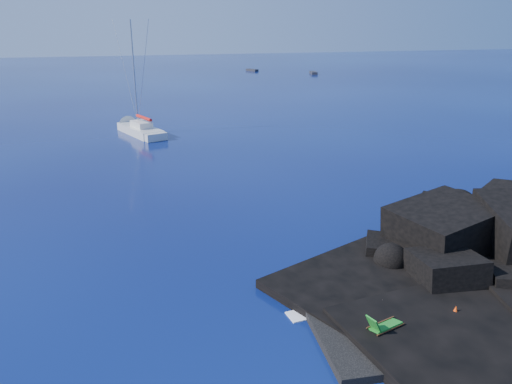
{
  "coord_description": "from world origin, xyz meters",
  "views": [
    {
      "loc": [
        -7.2,
        -15.11,
        12.34
      ],
      "look_at": [
        1.7,
        14.13,
        2.0
      ],
      "focal_mm": 35.0,
      "sensor_mm": 36.0,
      "label": 1
    }
  ],
  "objects_px": {
    "marker_cone": "(455,311)",
    "distant_boat_a": "(252,71)",
    "deck_chair": "(386,321)",
    "distant_boat_b": "(313,74)",
    "sailboat": "(140,134)",
    "sunbather": "(377,306)"
  },
  "relations": [
    {
      "from": "sailboat",
      "to": "sunbather",
      "type": "distance_m",
      "value": 42.96
    },
    {
      "from": "distant_boat_a",
      "to": "marker_cone",
      "type": "bearing_deg",
      "value": -125.8
    },
    {
      "from": "sailboat",
      "to": "distant_boat_b",
      "type": "height_order",
      "value": "sailboat"
    },
    {
      "from": "deck_chair",
      "to": "sunbather",
      "type": "bearing_deg",
      "value": 55.0
    },
    {
      "from": "marker_cone",
      "to": "distant_boat_a",
      "type": "distance_m",
      "value": 121.94
    },
    {
      "from": "distant_boat_b",
      "to": "distant_boat_a",
      "type": "bearing_deg",
      "value": 148.57
    },
    {
      "from": "sailboat",
      "to": "marker_cone",
      "type": "bearing_deg",
      "value": -95.82
    },
    {
      "from": "sailboat",
      "to": "deck_chair",
      "type": "bearing_deg",
      "value": -100.28
    },
    {
      "from": "distant_boat_a",
      "to": "distant_boat_b",
      "type": "xyz_separation_m",
      "value": [
        12.75,
        -12.77,
        0.0
      ]
    },
    {
      "from": "distant_boat_a",
      "to": "distant_boat_b",
      "type": "relative_size",
      "value": 0.87
    },
    {
      "from": "deck_chair",
      "to": "marker_cone",
      "type": "height_order",
      "value": "deck_chair"
    },
    {
      "from": "marker_cone",
      "to": "distant_boat_b",
      "type": "height_order",
      "value": "marker_cone"
    },
    {
      "from": "sailboat",
      "to": "distant_boat_a",
      "type": "relative_size",
      "value": 3.23
    },
    {
      "from": "sunbather",
      "to": "marker_cone",
      "type": "height_order",
      "value": "marker_cone"
    },
    {
      "from": "distant_boat_a",
      "to": "sailboat",
      "type": "bearing_deg",
      "value": -138.99
    },
    {
      "from": "marker_cone",
      "to": "distant_boat_a",
      "type": "height_order",
      "value": "marker_cone"
    },
    {
      "from": "marker_cone",
      "to": "distant_boat_b",
      "type": "distance_m",
      "value": 113.23
    },
    {
      "from": "sailboat",
      "to": "distant_boat_b",
      "type": "xyz_separation_m",
      "value": [
        48.74,
        62.47,
        0.0
      ]
    },
    {
      "from": "deck_chair",
      "to": "sailboat",
      "type": "bearing_deg",
      "value": 82.66
    },
    {
      "from": "sailboat",
      "to": "sunbather",
      "type": "xyz_separation_m",
      "value": [
        6.92,
        -42.4,
        0.52
      ]
    },
    {
      "from": "deck_chair",
      "to": "distant_boat_b",
      "type": "xyz_separation_m",
      "value": [
        42.4,
        106.51,
        -0.9
      ]
    },
    {
      "from": "deck_chair",
      "to": "marker_cone",
      "type": "relative_size",
      "value": 3.02
    }
  ]
}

